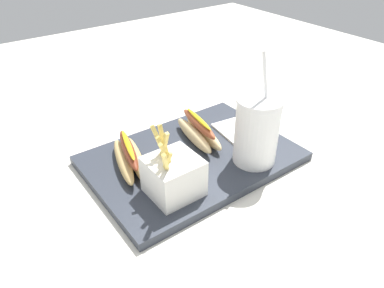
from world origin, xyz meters
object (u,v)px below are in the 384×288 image
hot_dog_1 (129,157)px  soda_cup (257,131)px  fries_basket (173,176)px  napkin_stack (244,129)px  hot_dog_2 (199,131)px  ketchup_cup_1 (182,165)px

hot_dog_1 → soda_cup: bearing=-31.6°
soda_cup → fries_basket: 0.21m
napkin_stack → hot_dog_1: bearing=172.9°
soda_cup → napkin_stack: (0.07, 0.11, -0.08)m
hot_dog_2 → napkin_stack: 0.13m
fries_basket → hot_dog_2: (0.16, 0.13, -0.02)m
hot_dog_1 → napkin_stack: hot_dog_1 is taller
hot_dog_1 → ketchup_cup_1: bearing=-41.3°
hot_dog_1 → ketchup_cup_1: hot_dog_1 is taller
soda_cup → hot_dog_1: soda_cup is taller
hot_dog_1 → fries_basket: bearing=-77.8°
fries_basket → hot_dog_2: size_ratio=0.85×
soda_cup → fries_basket: (-0.21, 0.02, -0.04)m
hot_dog_2 → ketchup_cup_1: (-0.10, -0.07, -0.02)m
napkin_stack → ketchup_cup_1: bearing=-170.1°
hot_dog_1 → napkin_stack: size_ratio=1.45×
hot_dog_2 → napkin_stack: bearing=-15.4°
hot_dog_1 → hot_dog_2: bearing=-1.4°
ketchup_cup_1 → napkin_stack: 0.23m
soda_cup → napkin_stack: 0.15m
hot_dog_2 → hot_dog_1: bearing=178.6°
fries_basket → ketchup_cup_1: 0.09m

